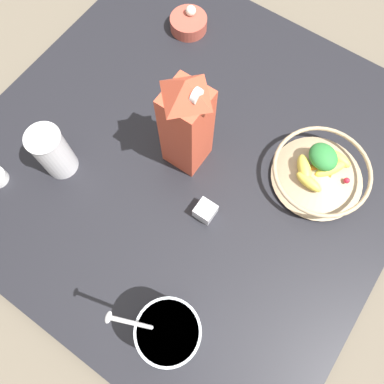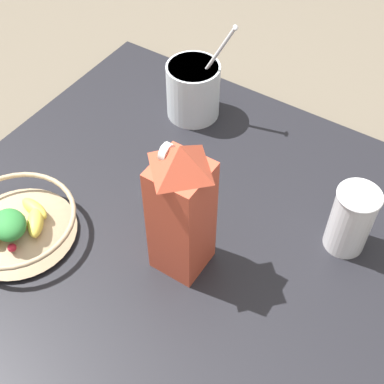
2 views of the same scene
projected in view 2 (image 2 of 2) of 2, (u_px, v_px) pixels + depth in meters
name	position (u px, v px, depth m)	size (l,w,h in m)	color
ground_plane	(178.00, 270.00, 1.04)	(6.00, 6.00, 0.00)	#665B4C
countertop	(178.00, 265.00, 1.03)	(1.05, 1.05, 0.03)	black
fruit_bowl	(16.00, 224.00, 1.02)	(0.23, 0.23, 0.09)	tan
milk_carton	(181.00, 210.00, 0.90)	(0.09, 0.09, 0.30)	#CC4C33
yogurt_tub	(193.00, 88.00, 1.23)	(0.12, 0.15, 0.25)	silver
drinking_cup	(351.00, 219.00, 0.98)	(0.08, 0.08, 0.15)	white
spice_jar	(160.00, 191.00, 1.10)	(0.04, 0.04, 0.04)	silver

